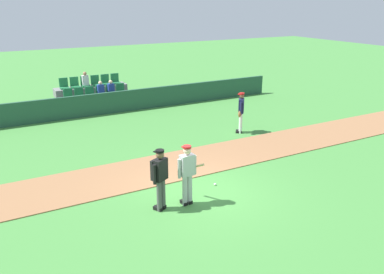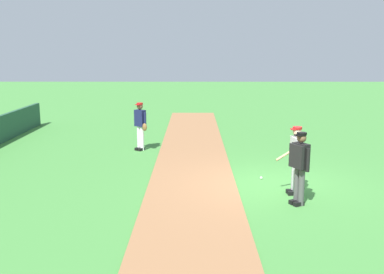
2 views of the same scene
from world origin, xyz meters
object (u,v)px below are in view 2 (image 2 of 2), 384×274
(runner_navy_jersey, at_px, (140,125))
(baseball, at_px, (261,178))
(batter_grey_jersey, at_px, (296,157))
(umpire_home_plate, at_px, (300,164))

(runner_navy_jersey, relative_size, baseball, 23.78)
(runner_navy_jersey, distance_m, baseball, 5.44)
(batter_grey_jersey, bearing_deg, runner_navy_jersey, 42.23)
(batter_grey_jersey, relative_size, runner_navy_jersey, 1.00)
(umpire_home_plate, relative_size, baseball, 23.78)
(runner_navy_jersey, bearing_deg, umpire_home_plate, -142.42)
(batter_grey_jersey, distance_m, baseball, 1.74)
(umpire_home_plate, distance_m, runner_navy_jersey, 7.30)
(umpire_home_plate, xyz_separation_m, baseball, (2.10, 0.56, -0.96))
(runner_navy_jersey, height_order, baseball, runner_navy_jersey)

